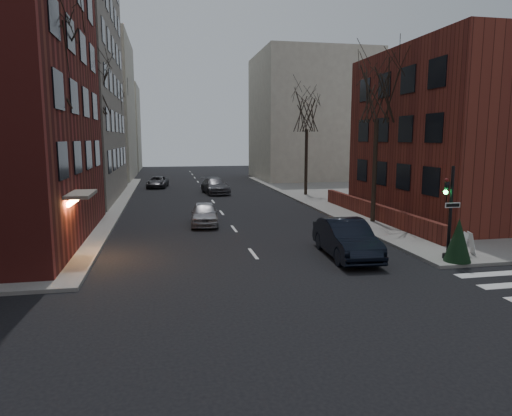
# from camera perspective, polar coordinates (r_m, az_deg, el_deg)

# --- Properties ---
(ground) EXTENTS (160.00, 160.00, 0.00)m
(ground) POSITION_cam_1_polar(r_m,az_deg,el_deg) (10.50, 13.10, -21.82)
(ground) COLOR black
(ground) RESTS_ON ground
(sidewalk_far_right) EXTENTS (44.00, 44.00, 0.15)m
(sidewalk_far_right) POSITION_cam_1_polar(r_m,az_deg,el_deg) (50.67, 29.32, 1.67)
(sidewalk_far_right) COLOR gray
(sidewalk_far_right) RESTS_ON ground
(building_right_brick) EXTENTS (12.00, 14.00, 11.00)m
(building_right_brick) POSITION_cam_1_polar(r_m,az_deg,el_deg) (33.99, 25.89, 8.19)
(building_right_brick) COLOR maroon
(building_right_brick) RESTS_ON ground
(low_wall_right) EXTENTS (0.35, 16.00, 1.00)m
(low_wall_right) POSITION_cam_1_polar(r_m,az_deg,el_deg) (30.58, 14.44, -0.31)
(low_wall_right) COLOR maroon
(low_wall_right) RESTS_ON sidewalk_far_right
(building_distant_la) EXTENTS (14.00, 16.00, 18.00)m
(building_distant_la) POSITION_cam_1_polar(r_m,az_deg,el_deg) (64.27, -21.63, 11.41)
(building_distant_la) COLOR beige
(building_distant_la) RESTS_ON ground
(building_distant_ra) EXTENTS (14.00, 14.00, 16.00)m
(building_distant_ra) POSITION_cam_1_polar(r_m,az_deg,el_deg) (61.24, 6.85, 11.17)
(building_distant_ra) COLOR beige
(building_distant_ra) RESTS_ON ground
(building_distant_lb) EXTENTS (10.00, 12.00, 14.00)m
(building_distant_lb) POSITION_cam_1_polar(r_m,az_deg,el_deg) (80.73, -17.98, 9.50)
(building_distant_lb) COLOR beige
(building_distant_lb) RESTS_ON ground
(traffic_signal) EXTENTS (0.76, 0.44, 4.00)m
(traffic_signal) POSITION_cam_1_polar(r_m,az_deg,el_deg) (21.14, 22.95, -1.22)
(traffic_signal) COLOR black
(traffic_signal) RESTS_ON sidewalk_far_right
(tree_left_a) EXTENTS (4.18, 4.18, 10.26)m
(tree_left_a) POSITION_cam_1_polar(r_m,az_deg,el_deg) (22.96, -24.49, 15.90)
(tree_left_a) COLOR #2D231C
(tree_left_a) RESTS_ON sidewalk_far_left
(tree_left_b) EXTENTS (4.40, 4.40, 10.80)m
(tree_left_b) POSITION_cam_1_polar(r_m,az_deg,el_deg) (34.74, -19.95, 14.17)
(tree_left_b) COLOR #2D231C
(tree_left_b) RESTS_ON sidewalk_far_left
(tree_left_c) EXTENTS (3.96, 3.96, 9.72)m
(tree_left_c) POSITION_cam_1_polar(r_m,az_deg,el_deg) (48.52, -17.41, 11.54)
(tree_left_c) COLOR #2D231C
(tree_left_c) RESTS_ON sidewalk_far_left
(tree_right_a) EXTENTS (3.96, 3.96, 9.72)m
(tree_right_a) POSITION_cam_1_polar(r_m,az_deg,el_deg) (29.23, 14.96, 13.78)
(tree_right_a) COLOR #2D231C
(tree_right_a) RESTS_ON sidewalk_far_right
(tree_right_b) EXTENTS (3.74, 3.74, 9.18)m
(tree_right_b) POSITION_cam_1_polar(r_m,az_deg,el_deg) (42.21, 6.39, 11.76)
(tree_right_b) COLOR #2D231C
(tree_right_b) RESTS_ON sidewalk_far_right
(streetlamp_near) EXTENTS (0.36, 0.36, 6.28)m
(streetlamp_near) POSITION_cam_1_polar(r_m,az_deg,el_deg) (30.52, -19.49, 6.22)
(streetlamp_near) COLOR black
(streetlamp_near) RESTS_ON sidewalk_far_left
(streetlamp_far) EXTENTS (0.36, 0.36, 6.28)m
(streetlamp_far) POSITION_cam_1_polar(r_m,az_deg,el_deg) (50.39, -16.29, 7.15)
(streetlamp_far) COLOR black
(streetlamp_far) RESTS_ON sidewalk_far_left
(parked_sedan) EXTENTS (2.07, 5.21, 1.69)m
(parked_sedan) POSITION_cam_1_polar(r_m,az_deg,el_deg) (20.90, 11.22, -3.77)
(parked_sedan) COLOR black
(parked_sedan) RESTS_ON ground
(car_lane_silver) EXTENTS (1.97, 4.23, 1.40)m
(car_lane_silver) POSITION_cam_1_polar(r_m,az_deg,el_deg) (28.32, -6.46, -0.69)
(car_lane_silver) COLOR #A8A7AD
(car_lane_silver) RESTS_ON ground
(car_lane_gray) EXTENTS (2.69, 5.38, 1.50)m
(car_lane_gray) POSITION_cam_1_polar(r_m,az_deg,el_deg) (44.29, -5.12, 2.78)
(car_lane_gray) COLOR #46454B
(car_lane_gray) RESTS_ON ground
(car_lane_far) EXTENTS (2.56, 4.60, 1.22)m
(car_lane_far) POSITION_cam_1_polar(r_m,az_deg,el_deg) (50.66, -12.21, 3.20)
(car_lane_far) COLOR #3D3C41
(car_lane_far) RESTS_ON ground
(sandwich_board) EXTENTS (0.61, 0.73, 1.01)m
(sandwich_board) POSITION_cam_1_polar(r_m,az_deg,el_deg) (22.51, 24.92, -4.02)
(sandwich_board) COLOR white
(sandwich_board) RESTS_ON sidewalk_far_right
(evergreen_shrub) EXTENTS (1.28, 1.28, 1.85)m
(evergreen_shrub) POSITION_cam_1_polar(r_m,az_deg,el_deg) (20.99, 23.97, -3.67)
(evergreen_shrub) COLOR #16321A
(evergreen_shrub) RESTS_ON sidewalk_far_right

